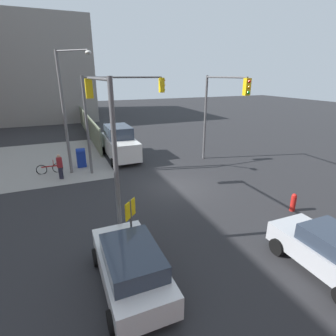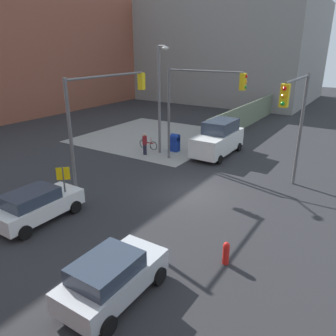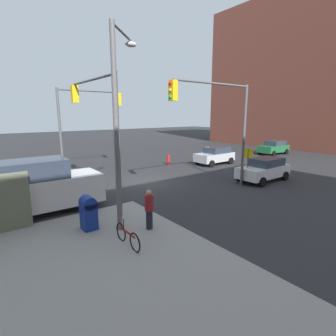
{
  "view_description": "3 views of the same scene",
  "coord_description": "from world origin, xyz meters",
  "px_view_note": "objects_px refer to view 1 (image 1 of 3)",
  "views": [
    {
      "loc": [
        -13.49,
        6.21,
        6.52
      ],
      "look_at": [
        -1.18,
        1.06,
        1.77
      ],
      "focal_mm": 28.0,
      "sensor_mm": 36.0,
      "label": 1
    },
    {
      "loc": [
        -15.08,
        -8.07,
        7.87
      ],
      "look_at": [
        -1.24,
        0.87,
        1.73
      ],
      "focal_mm": 35.0,
      "sensor_mm": 36.0,
      "label": 2
    },
    {
      "loc": [
        9.76,
        15.08,
        4.71
      ],
      "look_at": [
        -0.71,
        1.33,
        1.13
      ],
      "focal_mm": 28.0,
      "sensor_mm": 36.0,
      "label": 3
    }
  ],
  "objects_px": {
    "traffic_signal_nw_corner": "(102,121)",
    "sedan_white": "(131,265)",
    "pedestrian_crossing": "(60,166)",
    "traffic_signal_ne_corner": "(118,104)",
    "street_lamp_corner": "(67,105)",
    "van_white_delivery": "(120,143)",
    "coupe_silver": "(330,251)",
    "mailbox_blue": "(81,157)",
    "traffic_signal_se_corner": "(220,104)",
    "bicycle_leaning_on_fence": "(50,169)",
    "fire_hydrant": "(293,202)"
  },
  "relations": [
    {
      "from": "traffic_signal_nw_corner",
      "to": "sedan_white",
      "type": "bearing_deg",
      "value": 177.73
    },
    {
      "from": "pedestrian_crossing",
      "to": "traffic_signal_ne_corner",
      "type": "bearing_deg",
      "value": -72.09
    },
    {
      "from": "traffic_signal_nw_corner",
      "to": "street_lamp_corner",
      "type": "distance_m",
      "value": 7.1
    },
    {
      "from": "traffic_signal_ne_corner",
      "to": "van_white_delivery",
      "type": "relative_size",
      "value": 1.2
    },
    {
      "from": "street_lamp_corner",
      "to": "pedestrian_crossing",
      "type": "distance_m",
      "value": 4.01
    },
    {
      "from": "coupe_silver",
      "to": "mailbox_blue",
      "type": "bearing_deg",
      "value": 24.49
    },
    {
      "from": "traffic_signal_se_corner",
      "to": "pedestrian_crossing",
      "type": "relative_size",
      "value": 3.84
    },
    {
      "from": "mailbox_blue",
      "to": "bicycle_leaning_on_fence",
      "type": "relative_size",
      "value": 0.82
    },
    {
      "from": "sedan_white",
      "to": "coupe_silver",
      "type": "xyz_separation_m",
      "value": [
        -1.94,
        -6.49,
        -0.0
      ]
    },
    {
      "from": "traffic_signal_se_corner",
      "to": "van_white_delivery",
      "type": "height_order",
      "value": "traffic_signal_se_corner"
    },
    {
      "from": "street_lamp_corner",
      "to": "traffic_signal_ne_corner",
      "type": "bearing_deg",
      "value": -97.74
    },
    {
      "from": "street_lamp_corner",
      "to": "coupe_silver",
      "type": "distance_m",
      "value": 15.98
    },
    {
      "from": "traffic_signal_nw_corner",
      "to": "bicycle_leaning_on_fence",
      "type": "bearing_deg",
      "value": 19.33
    },
    {
      "from": "coupe_silver",
      "to": "fire_hydrant",
      "type": "bearing_deg",
      "value": -32.79
    },
    {
      "from": "fire_hydrant",
      "to": "coupe_silver",
      "type": "distance_m",
      "value": 4.45
    },
    {
      "from": "traffic_signal_se_corner",
      "to": "street_lamp_corner",
      "type": "xyz_separation_m",
      "value": [
        2.34,
        10.04,
        0.1
      ]
    },
    {
      "from": "sedan_white",
      "to": "pedestrian_crossing",
      "type": "distance_m",
      "value": 11.14
    },
    {
      "from": "fire_hydrant",
      "to": "traffic_signal_ne_corner",
      "type": "bearing_deg",
      "value": 34.47
    },
    {
      "from": "van_white_delivery",
      "to": "traffic_signal_nw_corner",
      "type": "bearing_deg",
      "value": 163.93
    },
    {
      "from": "traffic_signal_nw_corner",
      "to": "traffic_signal_ne_corner",
      "type": "xyz_separation_m",
      "value": [
        6.59,
        -2.18,
        -0.03
      ]
    },
    {
      "from": "traffic_signal_nw_corner",
      "to": "bicycle_leaning_on_fence",
      "type": "distance_m",
      "value": 9.23
    },
    {
      "from": "traffic_signal_se_corner",
      "to": "coupe_silver",
      "type": "relative_size",
      "value": 1.68
    },
    {
      "from": "traffic_signal_se_corner",
      "to": "pedestrian_crossing",
      "type": "height_order",
      "value": "traffic_signal_se_corner"
    },
    {
      "from": "traffic_signal_nw_corner",
      "to": "van_white_delivery",
      "type": "distance_m",
      "value": 10.33
    },
    {
      "from": "pedestrian_crossing",
      "to": "sedan_white",
      "type": "bearing_deg",
      "value": -156.83
    },
    {
      "from": "traffic_signal_nw_corner",
      "to": "bicycle_leaning_on_fence",
      "type": "height_order",
      "value": "traffic_signal_nw_corner"
    },
    {
      "from": "traffic_signal_ne_corner",
      "to": "pedestrian_crossing",
      "type": "distance_m",
      "value": 5.63
    },
    {
      "from": "traffic_signal_se_corner",
      "to": "mailbox_blue",
      "type": "height_order",
      "value": "traffic_signal_se_corner"
    },
    {
      "from": "traffic_signal_se_corner",
      "to": "traffic_signal_ne_corner",
      "type": "distance_m",
      "value": 7.08
    },
    {
      "from": "traffic_signal_nw_corner",
      "to": "pedestrian_crossing",
      "type": "xyz_separation_m",
      "value": [
        6.29,
        2.0,
        -3.8
      ]
    },
    {
      "from": "fire_hydrant",
      "to": "bicycle_leaning_on_fence",
      "type": "xyz_separation_m",
      "value": [
        10.6,
        11.4,
        -0.14
      ]
    },
    {
      "from": "street_lamp_corner",
      "to": "coupe_silver",
      "type": "xyz_separation_m",
      "value": [
        -13.67,
        -7.34,
        -3.86
      ]
    },
    {
      "from": "mailbox_blue",
      "to": "van_white_delivery",
      "type": "bearing_deg",
      "value": -71.29
    },
    {
      "from": "van_white_delivery",
      "to": "traffic_signal_se_corner",
      "type": "bearing_deg",
      "value": -126.63
    },
    {
      "from": "traffic_signal_se_corner",
      "to": "fire_hydrant",
      "type": "xyz_separation_m",
      "value": [
        -7.6,
        0.3,
        -4.12
      ]
    },
    {
      "from": "mailbox_blue",
      "to": "coupe_silver",
      "type": "height_order",
      "value": "coupe_silver"
    },
    {
      "from": "van_white_delivery",
      "to": "sedan_white",
      "type": "bearing_deg",
      "value": 168.41
    },
    {
      "from": "coupe_silver",
      "to": "van_white_delivery",
      "type": "distance_m",
      "value": 16.42
    },
    {
      "from": "traffic_signal_se_corner",
      "to": "sedan_white",
      "type": "bearing_deg",
      "value": 135.63
    },
    {
      "from": "traffic_signal_nw_corner",
      "to": "pedestrian_crossing",
      "type": "relative_size",
      "value": 3.84
    },
    {
      "from": "traffic_signal_se_corner",
      "to": "pedestrian_crossing",
      "type": "bearing_deg",
      "value": 81.73
    },
    {
      "from": "sedan_white",
      "to": "van_white_delivery",
      "type": "relative_size",
      "value": 0.78
    },
    {
      "from": "sedan_white",
      "to": "van_white_delivery",
      "type": "xyz_separation_m",
      "value": [
        14.07,
        -2.89,
        0.44
      ]
    },
    {
      "from": "sedan_white",
      "to": "pedestrian_crossing",
      "type": "relative_size",
      "value": 2.48
    },
    {
      "from": "traffic_signal_se_corner",
      "to": "fire_hydrant",
      "type": "relative_size",
      "value": 6.91
    },
    {
      "from": "van_white_delivery",
      "to": "pedestrian_crossing",
      "type": "distance_m",
      "value": 5.64
    },
    {
      "from": "street_lamp_corner",
      "to": "fire_hydrant",
      "type": "xyz_separation_m",
      "value": [
        -9.94,
        -9.74,
        -4.22
      ]
    },
    {
      "from": "sedan_white",
      "to": "traffic_signal_se_corner",
      "type": "bearing_deg",
      "value": -44.37
    },
    {
      "from": "street_lamp_corner",
      "to": "pedestrian_crossing",
      "type": "height_order",
      "value": "street_lamp_corner"
    },
    {
      "from": "coupe_silver",
      "to": "traffic_signal_se_corner",
      "type": "bearing_deg",
      "value": -13.41
    }
  ]
}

